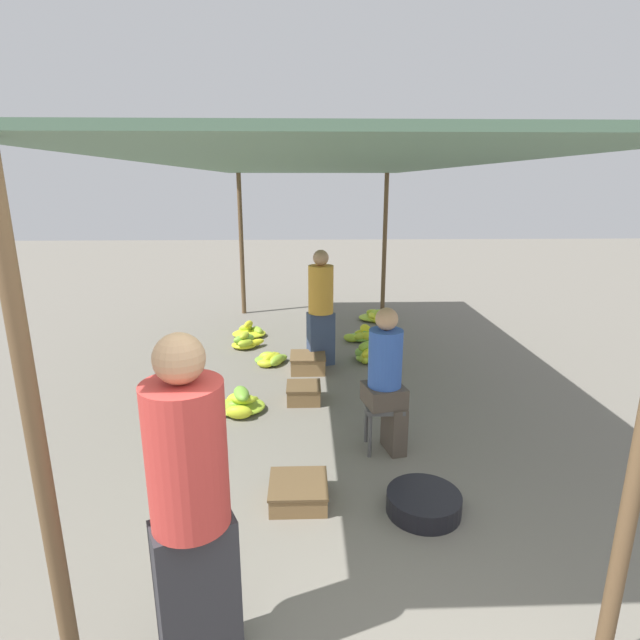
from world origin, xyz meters
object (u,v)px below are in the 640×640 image
Objects in this scene: stool at (383,413)px; crate_mid at (304,393)px; crate_near at (308,363)px; banana_pile_left_0 at (241,404)px; basin_black at (424,503)px; shopper_walking_mid at (321,306)px; banana_pile_left_1 at (271,359)px; banana_pile_right_2 at (376,316)px; banana_pile_left_2 at (246,342)px; banana_pile_left_3 at (249,332)px; banana_pile_right_0 at (361,335)px; vendor_seated at (387,378)px; banana_pile_right_1 at (368,355)px; crate_far at (298,492)px; vendor_foreground at (191,504)px.

crate_mid is (-0.73, 1.07, -0.26)m from stool.
banana_pile_left_0 is at bearing -121.99° from crate_near.
shopper_walking_mid is (-0.66, 3.18, 0.73)m from basin_black.
stool is 2.59m from banana_pile_left_1.
banana_pile_right_2 is 2.52m from shopper_walking_mid.
banana_pile_left_3 is at bearing 92.10° from banana_pile_left_2.
shopper_walking_mid is (0.67, -0.03, 0.74)m from banana_pile_left_1.
basin_black is at bearing -94.20° from banana_pile_right_2.
banana_pile_right_0 is at bearing 56.24° from crate_near.
crate_near is at bearing 105.94° from basin_black.
vendor_seated is 2.45× the size of banana_pile_right_0.
banana_pile_left_2 is 1.48m from shopper_walking_mid.
vendor_seated is at bearing -65.51° from banana_pile_left_3.
basin_black is at bearing -89.76° from banana_pile_right_1.
banana_pile_right_1 reaches higher than banana_pile_left_3.
banana_pile_right_0 is at bearing 76.85° from crate_far.
stool is (1.26, 2.06, -0.56)m from vendor_foreground.
banana_pile_left_0 is at bearing 111.62° from crate_far.
banana_pile_right_2 is at bearing 82.76° from stool.
vendor_foreground reaches higher than crate_mid.
banana_pile_left_0 is 1.47m from banana_pile_left_1.
basin_black is (1.43, 1.14, -0.84)m from vendor_foreground.
banana_pile_left_2 is 1.34× the size of crate_mid.
shopper_walking_mid is (0.28, 3.02, 0.72)m from crate_far.
banana_pile_left_2 is 2.07m from crate_mid.
stool is 0.33× the size of vendor_seated.
stool reaches higher than banana_pile_left_2.
shopper_walking_mid is (-0.51, 2.26, 0.10)m from vendor_seated.
vendor_foreground reaches higher than banana_pile_right_1.
banana_pile_left_3 is (-0.02, 0.60, -0.03)m from banana_pile_left_2.
vendor_seated reaches higher than banana_pile_left_0.
crate_far reaches higher than banana_pile_left_1.
basin_black is at bearing -74.06° from crate_near.
banana_pile_right_0 is 0.87× the size of banana_pile_right_2.
banana_pile_left_1 is 1.00m from shopper_walking_mid.
crate_mid reaches higher than crate_far.
basin_black is 1.09× the size of banana_pile_left_2.
banana_pile_left_0 reaches higher than banana_pile_right_2.
vendor_foreground is at bearing -86.32° from banana_pile_left_2.
crate_mid is at bearing -111.04° from banana_pile_right_2.
stool is 0.88× the size of banana_pile_left_2.
banana_pile_left_3 is (-0.35, 5.63, -0.85)m from vendor_foreground.
banana_pile_right_1 reaches higher than banana_pile_left_2.
basin_black is 0.88× the size of banana_pile_right_2.
crate_far is at bearing -95.22° from shopper_walking_mid.
vendor_foreground is 3.30× the size of banana_pile_left_0.
crate_mid is (0.44, -1.22, 0.03)m from banana_pile_left_1.
banana_pile_right_2 is 3.59m from crate_mid.
shopper_walking_mid is (-0.67, -1.02, 0.72)m from banana_pile_right_0.
banana_pile_right_2 is 1.41× the size of crate_far.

